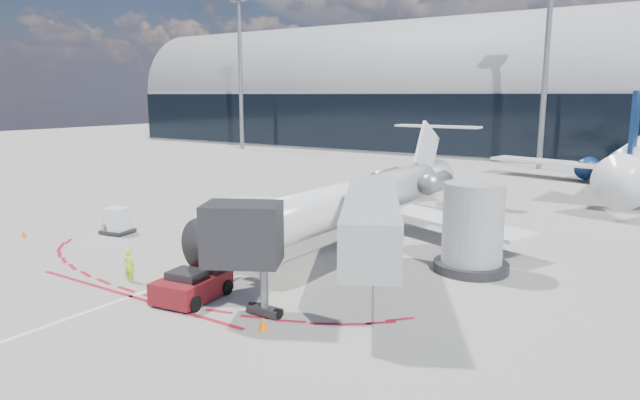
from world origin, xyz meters
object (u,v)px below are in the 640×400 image
Objects in this scene: pushback_tug at (192,286)px; regional_jet at (363,197)px; ramp_worker at (129,266)px; uld_container at (117,221)px.

regional_jet is at bearing 81.76° from pushback_tug.
ramp_worker is at bearing -106.52° from regional_jet.
uld_container is (-13.79, -9.64, -1.54)m from regional_jet.
pushback_tug is at bearing -35.86° from uld_container.
regional_jet is 16.55m from ramp_worker.
uld_container is (-13.63, 6.25, 0.24)m from pushback_tug.
regional_jet is 5.08× the size of pushback_tug.
uld_container is at bearing -46.50° from ramp_worker.
pushback_tug is at bearing -90.56° from regional_jet.
ramp_worker is 0.76× the size of uld_container.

